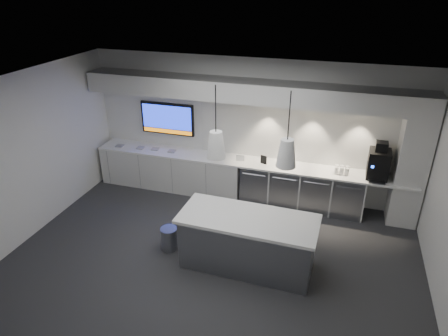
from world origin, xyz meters
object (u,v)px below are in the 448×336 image
(wall_tv, at_px, (167,119))
(bin, at_px, (169,238))
(island, at_px, (247,242))
(coffee_machine, at_px, (379,163))

(wall_tv, distance_m, bin, 2.99)
(wall_tv, bearing_deg, island, -44.76)
(coffee_machine, bearing_deg, bin, -146.19)
(island, relative_size, coffee_machine, 3.11)
(bin, bearing_deg, wall_tv, 113.43)
(island, height_order, bin, island)
(bin, relative_size, coffee_machine, 0.58)
(wall_tv, relative_size, coffee_machine, 1.72)
(island, height_order, coffee_machine, coffee_machine)
(coffee_machine, bearing_deg, wall_tv, 178.24)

